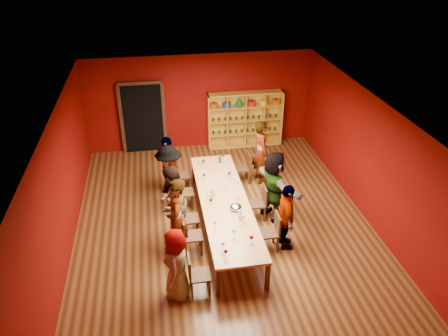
{
  "coord_description": "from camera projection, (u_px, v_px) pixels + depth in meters",
  "views": [
    {
      "loc": [
        -1.43,
        -8.34,
        6.39
      ],
      "look_at": [
        0.13,
        0.83,
        1.15
      ],
      "focal_mm": 35.0,
      "sensor_mm": 36.0,
      "label": 1
    }
  ],
  "objects": [
    {
      "name": "doorway",
      "position": [
        143.0,
        118.0,
        13.5
      ],
      "size": [
        1.4,
        0.17,
        2.3
      ],
      "color": "black",
      "rests_on": "ground"
    },
    {
      "name": "wine_glass_8",
      "position": [
        209.0,
        195.0,
        10.08
      ],
      "size": [
        0.08,
        0.08,
        0.19
      ],
      "color": "silver",
      "rests_on": "tasting_table"
    },
    {
      "name": "wine_glass_11",
      "position": [
        226.0,
        252.0,
        8.36
      ],
      "size": [
        0.07,
        0.07,
        0.19
      ],
      "color": "silver",
      "rests_on": "tasting_table"
    },
    {
      "name": "chair_person_right_4",
      "position": [
        245.0,
        166.0,
        12.1
      ],
      "size": [
        0.42,
        0.42,
        0.89
      ],
      "color": "#331E11",
      "rests_on": "ground"
    },
    {
      "name": "person_left_1",
      "position": [
        177.0,
        219.0,
        9.21
      ],
      "size": [
        0.55,
        0.72,
        1.87
      ],
      "primitive_type": "imported",
      "rotation": [
        0.0,
        0.0,
        -1.65
      ],
      "color": "#5377AA",
      "rests_on": "ground"
    },
    {
      "name": "chair_person_left_4",
      "position": [
        179.0,
        173.0,
        11.75
      ],
      "size": [
        0.42,
        0.42,
        0.89
      ],
      "color": "#331E11",
      "rests_on": "ground"
    },
    {
      "name": "chair_person_left_1",
      "position": [
        189.0,
        234.0,
        9.46
      ],
      "size": [
        0.42,
        0.42,
        0.89
      ],
      "color": "#331E11",
      "rests_on": "ground"
    },
    {
      "name": "chair_person_left_0",
      "position": [
        195.0,
        273.0,
        8.41
      ],
      "size": [
        0.42,
        0.42,
        0.89
      ],
      "color": "#331E11",
      "rests_on": "ground"
    },
    {
      "name": "wine_glass_1",
      "position": [
        212.0,
        167.0,
        11.25
      ],
      "size": [
        0.07,
        0.07,
        0.19
      ],
      "color": "silver",
      "rests_on": "tasting_table"
    },
    {
      "name": "wine_glass_15",
      "position": [
        243.0,
        216.0,
        9.35
      ],
      "size": [
        0.08,
        0.08,
        0.19
      ],
      "color": "silver",
      "rests_on": "tasting_table"
    },
    {
      "name": "wine_glass_17",
      "position": [
        226.0,
        185.0,
        10.46
      ],
      "size": [
        0.09,
        0.09,
        0.22
      ],
      "color": "silver",
      "rests_on": "tasting_table"
    },
    {
      "name": "room_shell",
      "position": [
        224.0,
        173.0,
        9.77
      ],
      "size": [
        7.1,
        9.1,
        3.04
      ],
      "color": "#4C2B14",
      "rests_on": "ground"
    },
    {
      "name": "chair_person_right_2",
      "position": [
        260.0,
        201.0,
        10.58
      ],
      "size": [
        0.42,
        0.42,
        0.89
      ],
      "color": "#331E11",
      "rests_on": "ground"
    },
    {
      "name": "chair_person_right_1",
      "position": [
        272.0,
        230.0,
        9.59
      ],
      "size": [
        0.42,
        0.42,
        0.89
      ],
      "color": "#331E11",
      "rests_on": "ground"
    },
    {
      "name": "spittoon_bowl",
      "position": [
        236.0,
        207.0,
        9.8
      ],
      "size": [
        0.27,
        0.27,
        0.15
      ],
      "primitive_type": "ellipsoid",
      "color": "#BABCC1",
      "rests_on": "tasting_table"
    },
    {
      "name": "person_right_2",
      "position": [
        274.0,
        186.0,
        10.43
      ],
      "size": [
        0.99,
        1.72,
        1.79
      ],
      "primitive_type": "imported",
      "rotation": [
        0.0,
        0.0,
        1.9
      ],
      "color": "silver",
      "rests_on": "ground"
    },
    {
      "name": "wine_glass_9",
      "position": [
        211.0,
        200.0,
        9.89
      ],
      "size": [
        0.08,
        0.08,
        0.2
      ],
      "color": "silver",
      "rests_on": "tasting_table"
    },
    {
      "name": "wine_glass_4",
      "position": [
        238.0,
        198.0,
        10.0
      ],
      "size": [
        0.07,
        0.07,
        0.18
      ],
      "color": "silver",
      "rests_on": "tasting_table"
    },
    {
      "name": "person_right_4",
      "position": [
        261.0,
        152.0,
        11.96
      ],
      "size": [
        0.56,
        0.72,
        1.83
      ],
      "primitive_type": "imported",
      "rotation": [
        0.0,
        0.0,
        1.68
      ],
      "color": "#4D4C51",
      "rests_on": "ground"
    },
    {
      "name": "wine_glass_5",
      "position": [
        223.0,
        244.0,
        8.54
      ],
      "size": [
        0.08,
        0.08,
        0.2
      ],
      "color": "silver",
      "rests_on": "tasting_table"
    },
    {
      "name": "wine_glass_0",
      "position": [
        203.0,
        162.0,
        11.49
      ],
      "size": [
        0.08,
        0.08,
        0.2
      ],
      "color": "silver",
      "rests_on": "tasting_table"
    },
    {
      "name": "wine_glass_16",
      "position": [
        234.0,
        231.0,
        8.91
      ],
      "size": [
        0.08,
        0.08,
        0.19
      ],
      "color": "silver",
      "rests_on": "tasting_table"
    },
    {
      "name": "wine_glass_2",
      "position": [
        229.0,
        174.0,
        10.95
      ],
      "size": [
        0.08,
        0.08,
        0.2
      ],
      "color": "silver",
      "rests_on": "tasting_table"
    },
    {
      "name": "wine_glass_10",
      "position": [
        199.0,
        161.0,
        11.55
      ],
      "size": [
        0.08,
        0.08,
        0.19
      ],
      "color": "silver",
      "rests_on": "tasting_table"
    },
    {
      "name": "carafe_b",
      "position": [
        240.0,
        215.0,
        9.47
      ],
      "size": [
        0.09,
        0.09,
        0.23
      ],
      "color": "silver",
      "rests_on": "tasting_table"
    },
    {
      "name": "wine_glass_3",
      "position": [
        204.0,
        175.0,
        10.9
      ],
      "size": [
        0.07,
        0.07,
        0.18
      ],
      "color": "silver",
      "rests_on": "tasting_table"
    },
    {
      "name": "chair_person_left_2",
      "position": [
        186.0,
        217.0,
        10.02
      ],
      "size": [
        0.42,
        0.42,
        0.89
      ],
      "color": "#331E11",
      "rests_on": "ground"
    },
    {
      "name": "wine_glass_13",
      "position": [
        224.0,
        161.0,
        11.57
      ],
      "size": [
        0.07,
        0.07,
        0.18
      ],
      "color": "silver",
      "rests_on": "tasting_table"
    },
    {
      "name": "person_right_1",
      "position": [
        286.0,
        217.0,
        9.48
      ],
      "size": [
        0.5,
        0.97,
        1.6
      ],
      "primitive_type": "imported",
      "rotation": [
        0.0,
        0.0,
        1.49
      ],
      "color": "#4B4B50",
      "rests_on": "ground"
    },
    {
      "name": "wine_glass_6",
      "position": [
        234.0,
        178.0,
        10.76
      ],
      "size": [
        0.08,
        0.08,
        0.19
      ],
      "color": "silver",
      "rests_on": "tasting_table"
    },
    {
      "name": "wine_glass_14",
      "position": [
        223.0,
        156.0,
        11.8
      ],
      "size": [
        0.08,
        0.08,
        0.19
      ],
      "color": "silver",
      "rests_on": "tasting_table"
    },
    {
      "name": "person_left_4",
      "position": [
        168.0,
        164.0,
        11.56
      ],
      "size": [
        0.65,
        1.02,
        1.61
      ],
      "primitive_type": "imported",
      "rotation": [
        0.0,
        0.0,
        -1.83
      ],
      "color": "#CB8890",
      "rests_on": "ground"
    },
    {
      "name": "person_left_0",
      "position": [
        176.0,
        264.0,
        8.23
      ],
      "size": [
        0.56,
        0.82,
        1.53
      ],
      "primitive_type": "imported",
      "rotation": [
        0.0,
        0.0,
        -1.79
      ],
      "color": "#48484C",
      "rests_on": "ground"
    },
    {
      "name": "person_left_3",
      "position": [
        170.0,
        179.0,
        10.76
      ],
      "size": [
        0.58,
        1.18,
        1.76
      ],
      "primitive_type": "imported",
      "rotation": [
        0.0,
        0.0,
        -1.67
      ],
      "color": "#131635",
      "rests_on": "ground"
    },
    {
      "name": "person_left_2",
      "position": [
        172.0,
        203.0,
        9.78
      ],
      "size": [
        0.8,
        1.0,
        1.8
      ],
      "primitive_type": "imported",
      "rotation": [
        0.0,
        0.0,
        -2.0
      ],
      "color": "#6095C6",
      "rests_on": "ground"
    },
    {
      "name": "shelving_unit",
      "position": [
        245.0,
        117.0,
        13.93
      ],
      "size": [
        2.4,
        0.4,
        1.8
      ],
      "color": "gold",
      "rests_on": "ground"
    },
    {
      "name": "tasting_table",
      "position": [
        224.0,
        203.0,
        10.16
      ],
      "size": [
        1.1,
        4.5,
        0.75
      ],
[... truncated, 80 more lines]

